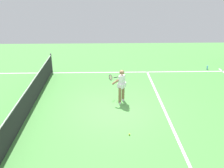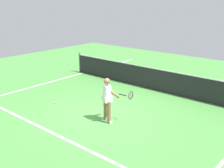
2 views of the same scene
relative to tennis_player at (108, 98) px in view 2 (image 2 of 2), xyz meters
name	(u,v)px [view 2 (image 2 of 2)]	position (x,y,z in m)	size (l,w,h in m)	color
ground_plane	(100,113)	(-0.68, 0.29, -0.85)	(23.98, 23.98, 0.00)	#4C9342
service_line_marking	(54,134)	(-0.68, -1.83, -0.84)	(9.25, 0.10, 0.01)	white
sideline_left_marking	(28,88)	(-5.30, 0.29, -0.84)	(0.10, 16.45, 0.01)	white
court_net	(153,79)	(-0.68, 3.94, -0.32)	(9.93, 0.08, 1.12)	#4C4C51
tennis_player	(108,98)	(0.00, 0.00, 0.00)	(1.05, 0.82, 1.55)	#8C6647
tennis_ball_near	(55,103)	(-2.71, -0.15, -0.81)	(0.07, 0.07, 0.07)	#D1E533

